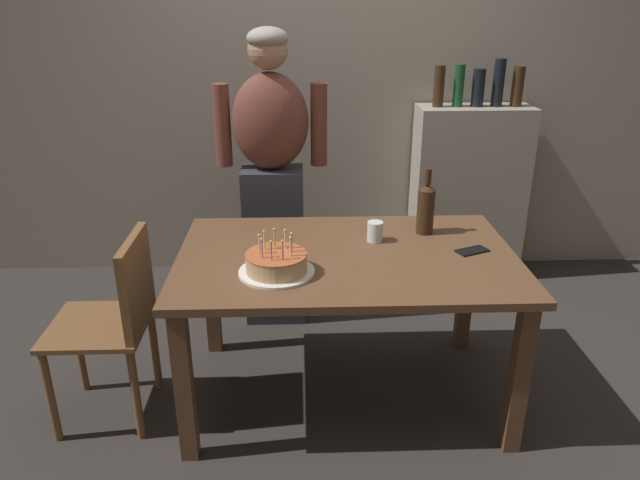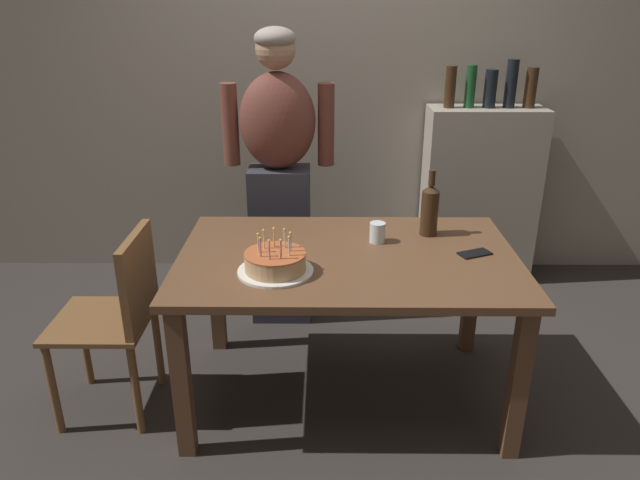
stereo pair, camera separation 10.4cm
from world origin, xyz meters
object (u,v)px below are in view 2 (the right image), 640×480
person_man_bearded (279,176)px  birthday_cake (275,263)px  water_glass_near (377,232)px  dining_chair (120,310)px  cell_phone (475,253)px  wine_bottle (430,209)px

person_man_bearded → birthday_cake: bearing=93.1°
water_glass_near → person_man_bearded: 0.80m
birthday_cake → person_man_bearded: size_ratio=0.19×
dining_chair → water_glass_near: bearing=102.5°
birthday_cake → cell_phone: 0.89m
water_glass_near → wine_bottle: wine_bottle is taller
water_glass_near → wine_bottle: 0.28m
cell_phone → dining_chair: 1.59m
dining_chair → birthday_cake: bearing=83.7°
birthday_cake → cell_phone: bearing=12.5°
birthday_cake → dining_chair: birthday_cake is taller
person_man_bearded → wine_bottle: bearing=145.0°
cell_phone → dining_chair: size_ratio=0.17×
birthday_cake → water_glass_near: 0.56m
birthday_cake → wine_bottle: 0.82m
cell_phone → person_man_bearded: (-0.92, 0.76, 0.13)m
birthday_cake → dining_chair: size_ratio=0.36×
water_glass_near → person_man_bearded: (-0.50, 0.62, 0.09)m
birthday_cake → wine_bottle: size_ratio=0.99×
water_glass_near → dining_chair: dining_chair is taller
water_glass_near → cell_phone: 0.45m
person_man_bearded → dining_chair: size_ratio=1.90×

